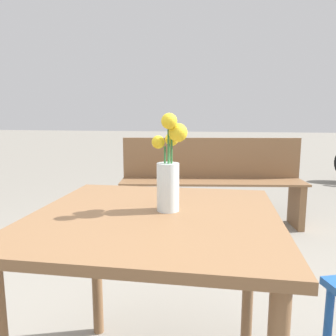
# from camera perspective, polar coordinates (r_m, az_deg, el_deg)

# --- Properties ---
(table_front) EXTENTS (0.85, 0.83, 0.74)m
(table_front) POSITION_cam_1_polar(r_m,az_deg,el_deg) (1.18, -2.32, -12.98)
(table_front) COLOR brown
(table_front) RESTS_ON ground_plane
(flower_vase) EXTENTS (0.13, 0.12, 0.34)m
(flower_vase) POSITION_cam_1_polar(r_m,az_deg,el_deg) (1.14, 0.18, -1.00)
(flower_vase) COLOR silver
(flower_vase) RESTS_ON table_front
(bench_near) EXTENTS (1.79, 0.60, 0.85)m
(bench_near) POSITION_cam_1_polar(r_m,az_deg,el_deg) (3.24, 7.57, -1.61)
(bench_near) COLOR brown
(bench_near) RESTS_ON ground_plane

